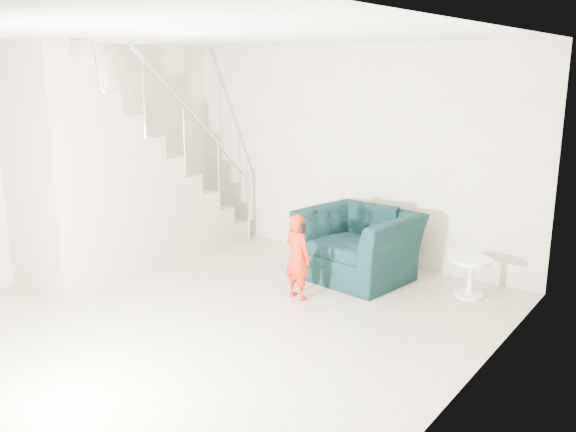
# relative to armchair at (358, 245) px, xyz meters

# --- Properties ---
(floor) EXTENTS (5.50, 5.50, 0.00)m
(floor) POSITION_rel_armchair_xyz_m (-0.56, -2.03, -0.40)
(floor) COLOR gray
(floor) RESTS_ON ground
(ceiling) EXTENTS (5.50, 5.50, 0.00)m
(ceiling) POSITION_rel_armchair_xyz_m (-0.56, -2.03, 2.30)
(ceiling) COLOR silver
(ceiling) RESTS_ON back_wall
(back_wall) EXTENTS (5.00, 0.00, 5.00)m
(back_wall) POSITION_rel_armchair_xyz_m (-0.56, 0.72, 0.95)
(back_wall) COLOR #B6A794
(back_wall) RESTS_ON floor
(left_wall) EXTENTS (0.00, 5.50, 5.50)m
(left_wall) POSITION_rel_armchair_xyz_m (-3.06, -2.03, 0.95)
(left_wall) COLOR #B6A794
(left_wall) RESTS_ON floor
(right_wall) EXTENTS (0.00, 5.50, 5.50)m
(right_wall) POSITION_rel_armchair_xyz_m (1.94, -2.03, 0.95)
(right_wall) COLOR #B6A794
(right_wall) RESTS_ON floor
(armchair) EXTENTS (1.36, 1.23, 0.80)m
(armchair) POSITION_rel_armchair_xyz_m (0.00, 0.00, 0.00)
(armchair) COLOR black
(armchair) RESTS_ON floor
(toddler) EXTENTS (0.37, 0.28, 0.93)m
(toddler) POSITION_rel_armchair_xyz_m (-0.19, -0.96, 0.07)
(toddler) COLOR #B0050A
(toddler) RESTS_ON floor
(side_table) EXTENTS (0.43, 0.43, 0.43)m
(side_table) POSITION_rel_armchair_xyz_m (1.29, 0.17, -0.11)
(side_table) COLOR white
(side_table) RESTS_ON floor
(staircase) EXTENTS (1.02, 3.03, 3.62)m
(staircase) POSITION_rel_armchair_xyz_m (-2.56, -1.48, 0.55)
(staircase) COLOR #ADA089
(staircase) RESTS_ON floor
(cushion) EXTENTS (0.40, 0.19, 0.40)m
(cushion) POSITION_rel_armchair_xyz_m (0.14, 0.34, 0.24)
(cushion) COLOR black
(cushion) RESTS_ON armchair
(throw) EXTENTS (0.05, 0.49, 0.55)m
(throw) POSITION_rel_armchair_xyz_m (-0.50, 0.02, 0.10)
(throw) COLOR black
(throw) RESTS_ON armchair
(phone) EXTENTS (0.04, 0.05, 0.10)m
(phone) POSITION_rel_armchair_xyz_m (-0.08, -1.02, 0.41)
(phone) COLOR black
(phone) RESTS_ON toddler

